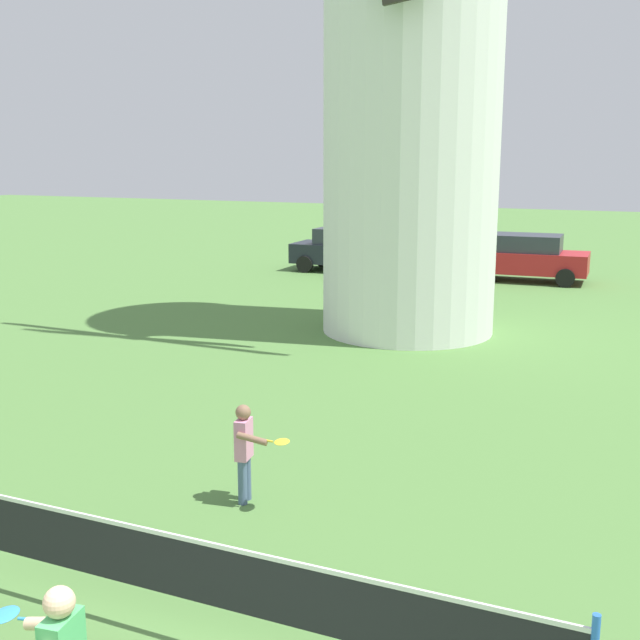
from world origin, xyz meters
name	(u,v)px	position (x,y,z in m)	size (l,w,h in m)	color
windmill	(414,9)	(-2.71, 15.09, 7.34)	(8.22, 4.75, 15.24)	white
tennis_net	(224,578)	(-0.26, 2.38, 0.69)	(5.98, 0.06, 1.10)	blue
player_far	(246,448)	(-1.55, 5.08, 0.70)	(0.76, 0.42, 1.24)	slate
parked_car_black	(349,249)	(-7.65, 23.66, 0.81)	(4.05, 1.96, 1.56)	#1E232D
parked_car_red	(526,257)	(-1.44, 23.99, 0.81)	(4.09, 2.03, 1.56)	red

